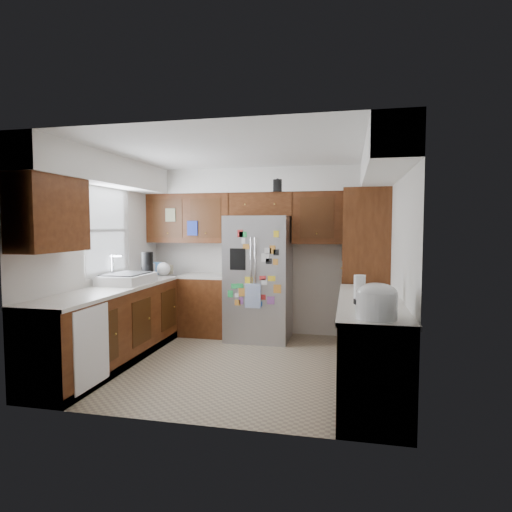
# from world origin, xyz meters

# --- Properties ---
(floor) EXTENTS (3.60, 3.60, 0.00)m
(floor) POSITION_xyz_m (0.00, 0.00, 0.00)
(floor) COLOR tan
(floor) RESTS_ON ground
(room_shell) EXTENTS (3.64, 3.24, 2.52)m
(room_shell) POSITION_xyz_m (-0.11, 0.36, 1.82)
(room_shell) COLOR silver
(room_shell) RESTS_ON ground
(left_counter_run) EXTENTS (1.36, 3.20, 0.92)m
(left_counter_run) POSITION_xyz_m (-1.36, 0.03, 0.43)
(left_counter_run) COLOR #411D0C
(left_counter_run) RESTS_ON ground
(right_counter_run) EXTENTS (0.63, 2.25, 0.92)m
(right_counter_run) POSITION_xyz_m (1.50, -0.47, 0.42)
(right_counter_run) COLOR #411D0C
(right_counter_run) RESTS_ON ground
(pantry) EXTENTS (0.60, 0.90, 2.15)m
(pantry) POSITION_xyz_m (1.50, 1.15, 1.07)
(pantry) COLOR #411D0C
(pantry) RESTS_ON ground
(fridge) EXTENTS (0.90, 0.79, 1.80)m
(fridge) POSITION_xyz_m (-0.00, 1.20, 0.90)
(fridge) COLOR #949599
(fridge) RESTS_ON ground
(bridge_cabinet) EXTENTS (0.96, 0.34, 0.35)m
(bridge_cabinet) POSITION_xyz_m (0.00, 1.43, 1.98)
(bridge_cabinet) COLOR #411D0C
(bridge_cabinet) RESTS_ON fridge
(fridge_top_items) EXTENTS (0.79, 0.35, 0.25)m
(fridge_top_items) POSITION_xyz_m (0.07, 1.39, 2.27)
(fridge_top_items) COLOR #17259A
(fridge_top_items) RESTS_ON bridge_cabinet
(sink_assembly) EXTENTS (0.52, 0.70, 0.37)m
(sink_assembly) POSITION_xyz_m (-1.50, 0.10, 0.99)
(sink_assembly) COLOR white
(sink_assembly) RESTS_ON left_counter_run
(left_counter_clutter) EXTENTS (0.37, 0.88, 0.38)m
(left_counter_clutter) POSITION_xyz_m (-1.46, 0.82, 1.05)
(left_counter_clutter) COLOR black
(left_counter_clutter) RESTS_ON left_counter_run
(rice_cooker) EXTENTS (0.33, 0.32, 0.29)m
(rice_cooker) POSITION_xyz_m (1.50, -1.38, 1.07)
(rice_cooker) COLOR white
(rice_cooker) RESTS_ON right_counter_run
(paper_towel) EXTENTS (0.11, 0.11, 0.25)m
(paper_towel) POSITION_xyz_m (1.39, -0.56, 1.05)
(paper_towel) COLOR white
(paper_towel) RESTS_ON right_counter_run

